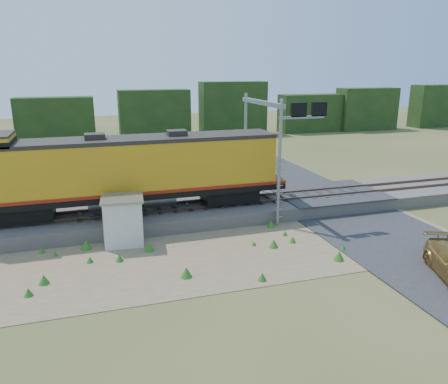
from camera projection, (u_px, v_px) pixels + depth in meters
name	position (u px, v px, depth m)	size (l,w,h in m)	color
ground	(267.00, 251.00, 22.08)	(140.00, 140.00, 0.00)	#475123
ballast	(230.00, 208.00, 27.48)	(70.00, 5.00, 0.80)	slate
rails	(230.00, 201.00, 27.35)	(70.00, 1.54, 0.16)	brown
dirt_shoulder	(226.00, 252.00, 21.96)	(26.00, 8.00, 0.03)	#8C7754
road	(376.00, 230.00, 24.75)	(7.00, 66.00, 0.86)	#38383A
tree_line_north	(153.00, 115.00, 56.13)	(130.00, 3.00, 6.50)	#193312
weed_clumps	(199.00, 259.00, 21.17)	(15.00, 6.20, 0.56)	#2F6D1F
locomotive	(126.00, 170.00, 24.89)	(18.26, 2.78, 4.71)	black
shed	(123.00, 220.00, 22.75)	(2.31, 2.31, 2.53)	silver
signal_gantry	(272.00, 128.00, 26.16)	(2.90, 6.20, 7.33)	gray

